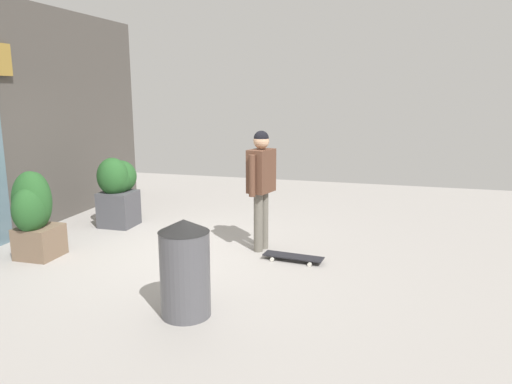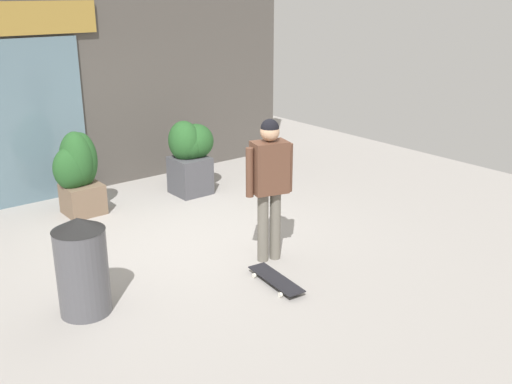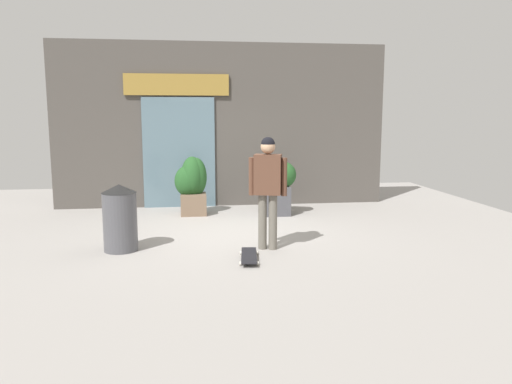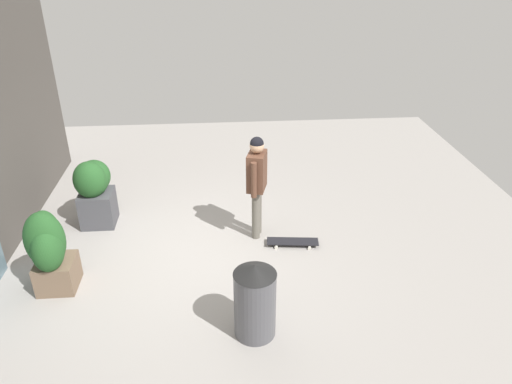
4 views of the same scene
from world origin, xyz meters
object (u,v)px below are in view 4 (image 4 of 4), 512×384
object	(u,v)px
skateboard	(293,242)
planter_box_right	(94,187)
skateboarder	(257,177)
trash_bin	(255,300)
planter_box_left	(48,248)

from	to	relation	value
skateboard	planter_box_right	distance (m)	3.41
skateboarder	skateboard	world-z (taller)	skateboarder
skateboarder	trash_bin	distance (m)	2.31
planter_box_right	skateboard	bearing A→B (deg)	-106.68
planter_box_left	trash_bin	bearing A→B (deg)	-112.21
skateboarder	skateboard	distance (m)	1.19
skateboard	trash_bin	world-z (taller)	trash_bin
planter_box_right	planter_box_left	bearing A→B (deg)	172.14
skateboarder	skateboard	bearing A→B (deg)	-17.59
planter_box_left	planter_box_right	size ratio (longest dim) A/B	1.03
planter_box_right	trash_bin	size ratio (longest dim) A/B	1.15
skateboarder	planter_box_left	bearing A→B (deg)	-143.39
trash_bin	skateboarder	bearing A→B (deg)	-5.36
skateboarder	planter_box_right	world-z (taller)	skateboarder
planter_box_right	trash_bin	distance (m)	3.76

